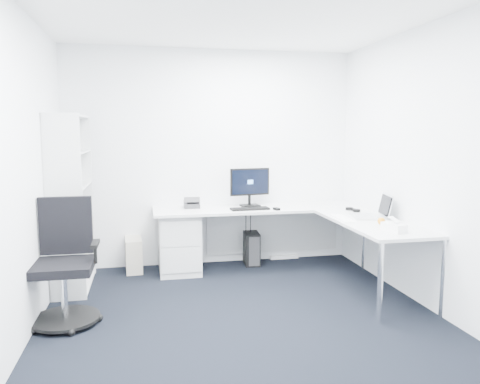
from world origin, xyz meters
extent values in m
plane|color=black|center=(0.00, 0.00, 0.00)|extent=(4.20, 4.20, 0.00)
plane|color=white|center=(0.00, 0.00, 2.70)|extent=(4.20, 4.20, 0.00)
cube|color=white|center=(0.00, 2.10, 1.35)|extent=(3.60, 0.02, 2.70)
cube|color=white|center=(0.00, -2.10, 1.35)|extent=(3.60, 0.02, 2.70)
cube|color=white|center=(-1.80, 0.00, 1.35)|extent=(0.02, 4.20, 2.70)
cube|color=white|center=(1.80, 0.00, 1.35)|extent=(0.02, 4.20, 2.70)
cube|color=silver|center=(-0.45, 1.77, 0.37)|extent=(0.48, 0.60, 0.74)
cube|color=black|center=(0.48, 1.95, 0.20)|extent=(0.22, 0.43, 0.41)
cube|color=#BBB39F|center=(-0.99, 1.92, 0.20)|extent=(0.22, 0.44, 0.40)
cube|color=white|center=(0.96, 2.07, 0.02)|extent=(0.38, 0.07, 0.04)
cube|color=black|center=(0.38, 1.59, 0.77)|extent=(0.47, 0.19, 0.02)
cube|color=black|center=(0.68, 1.50, 0.78)|extent=(0.07, 0.10, 0.03)
cube|color=white|center=(1.22, 0.80, 0.77)|extent=(0.15, 0.46, 0.02)
sphere|color=orange|center=(1.47, 0.44, 0.80)|extent=(0.08, 0.08, 0.08)
cube|color=white|center=(1.42, 0.12, 0.80)|extent=(0.17, 0.25, 0.08)
camera|label=1|loc=(-0.84, -3.77, 1.70)|focal=35.00mm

